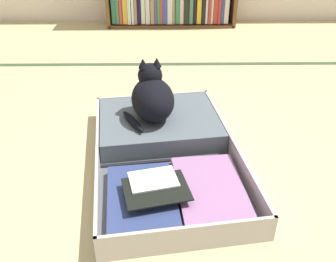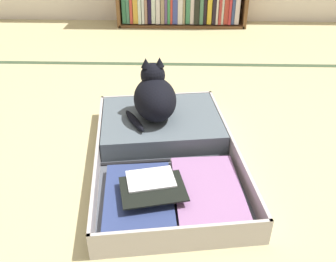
% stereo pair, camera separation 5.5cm
% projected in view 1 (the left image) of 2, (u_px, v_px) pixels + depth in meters
% --- Properties ---
extents(ground_plane, '(10.00, 10.00, 0.00)m').
position_uv_depth(ground_plane, '(192.00, 182.00, 1.46)').
color(ground_plane, tan).
extents(tatami_border, '(4.80, 0.05, 0.00)m').
position_uv_depth(tatami_border, '(179.00, 64.00, 2.54)').
color(tatami_border, '#384B31').
rests_on(tatami_border, ground_plane).
extents(open_suitcase, '(0.70, 1.01, 0.11)m').
position_uv_depth(open_suitcase, '(164.00, 145.00, 1.60)').
color(open_suitcase, '#BDB5B2').
rests_on(open_suitcase, ground_plane).
extents(black_cat, '(0.27, 0.31, 0.27)m').
position_uv_depth(black_cat, '(152.00, 97.00, 1.65)').
color(black_cat, black).
rests_on(black_cat, open_suitcase).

